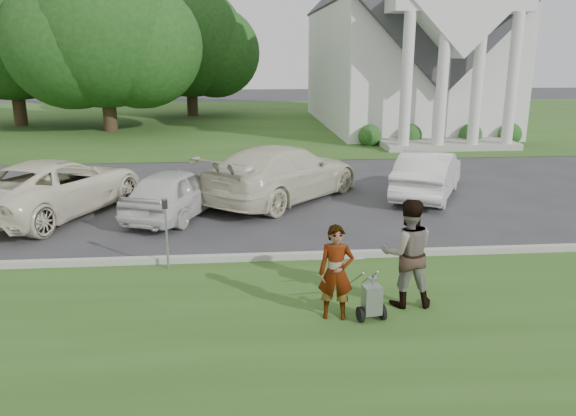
{
  "coord_description": "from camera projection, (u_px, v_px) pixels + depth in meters",
  "views": [
    {
      "loc": [
        -0.72,
        -10.7,
        4.27
      ],
      "look_at": [
        0.21,
        0.0,
        1.3
      ],
      "focal_mm": 35.0,
      "sensor_mm": 36.0,
      "label": 1
    }
  ],
  "objects": [
    {
      "name": "church_lawn",
      "position": [
        250.0,
        120.0,
        37.4
      ],
      "size": [
        80.0,
        30.0,
        0.01
      ],
      "primitive_type": "cube",
      "color": "#2C521C",
      "rests_on": "ground"
    },
    {
      "name": "church",
      "position": [
        403.0,
        24.0,
        32.84
      ],
      "size": [
        9.19,
        19.0,
        24.1
      ],
      "color": "white",
      "rests_on": "ground"
    },
    {
      "name": "tree_back",
      "position": [
        190.0,
        47.0,
        38.68
      ],
      "size": [
        9.61,
        7.6,
        8.89
      ],
      "color": "#332316",
      "rests_on": "ground"
    },
    {
      "name": "parking_meter_near",
      "position": [
        166.0,
        225.0,
        11.25
      ],
      "size": [
        0.11,
        0.1,
        1.5
      ],
      "color": "#94979C",
      "rests_on": "ground"
    },
    {
      "name": "person_right",
      "position": [
        407.0,
        254.0,
        9.62
      ],
      "size": [
        0.96,
        0.76,
        1.91
      ],
      "primitive_type": "imported",
      "rotation": [
        0.0,
        0.0,
        3.1
      ],
      "color": "#999999",
      "rests_on": "ground"
    },
    {
      "name": "curb",
      "position": [
        276.0,
        257.0,
        11.98
      ],
      "size": [
        80.0,
        0.18,
        0.15
      ],
      "primitive_type": "cube",
      "color": "#9E9E93",
      "rests_on": "ground"
    },
    {
      "name": "ground",
      "position": [
        278.0,
        270.0,
        11.47
      ],
      "size": [
        120.0,
        120.0,
        0.0
      ],
      "primitive_type": "plane",
      "color": "#333335",
      "rests_on": "ground"
    },
    {
      "name": "car_d",
      "position": [
        428.0,
        174.0,
        17.16
      ],
      "size": [
        3.32,
        4.5,
        1.42
      ],
      "primitive_type": "imported",
      "rotation": [
        0.0,
        0.0,
        2.66
      ],
      "color": "silver",
      "rests_on": "ground"
    },
    {
      "name": "striping_cart",
      "position": [
        372.0,
        301.0,
        9.2
      ],
      "size": [
        0.5,
        0.93,
        0.83
      ],
      "rotation": [
        0.0,
        0.0,
        0.16
      ],
      "color": "black",
      "rests_on": "ground"
    },
    {
      "name": "tree_far",
      "position": [
        9.0,
        28.0,
        32.79
      ],
      "size": [
        11.64,
        9.2,
        10.73
      ],
      "color": "#332316",
      "rests_on": "ground"
    },
    {
      "name": "tree_left",
      "position": [
        103.0,
        37.0,
        30.56
      ],
      "size": [
        10.63,
        8.4,
        9.71
      ],
      "color": "#332316",
      "rests_on": "ground"
    },
    {
      "name": "car_c",
      "position": [
        283.0,
        173.0,
        16.75
      ],
      "size": [
        5.52,
        5.8,
        1.65
      ],
      "primitive_type": "imported",
      "rotation": [
        0.0,
        0.0,
        2.41
      ],
      "color": "beige",
      "rests_on": "ground"
    },
    {
      "name": "grass_strip",
      "position": [
        291.0,
        342.0,
        8.59
      ],
      "size": [
        80.0,
        7.0,
        0.01
      ],
      "primitive_type": "cube",
      "color": "#2C521C",
      "rests_on": "ground"
    },
    {
      "name": "person_left",
      "position": [
        336.0,
        273.0,
        9.17
      ],
      "size": [
        0.64,
        0.47,
        1.6
      ],
      "primitive_type": "imported",
      "rotation": [
        0.0,
        0.0,
        -0.16
      ],
      "color": "#999999",
      "rests_on": "ground"
    },
    {
      "name": "car_a",
      "position": [
        56.0,
        187.0,
        15.31
      ],
      "size": [
        4.48,
        6.02,
        1.52
      ],
      "primitive_type": "imported",
      "rotation": [
        0.0,
        0.0,
        2.74
      ],
      "color": "#EFEACB",
      "rests_on": "ground"
    },
    {
      "name": "car_b",
      "position": [
        176.0,
        192.0,
        15.11
      ],
      "size": [
        2.9,
        4.22,
        1.34
      ],
      "primitive_type": "imported",
      "rotation": [
        0.0,
        0.0,
        2.77
      ],
      "color": "silver",
      "rests_on": "ground"
    }
  ]
}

